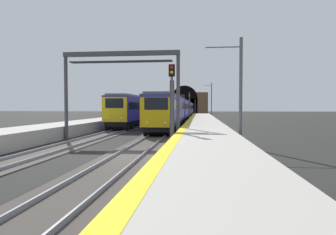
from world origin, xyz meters
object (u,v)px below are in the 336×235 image
at_px(train_adjacent_platform, 158,108).
at_px(catenary_mast_near, 211,100).
at_px(catenary_mast_far, 240,91).
at_px(railway_signal_mid, 189,104).
at_px(overhead_signal_gantry, 121,72).
at_px(railway_signal_far, 195,105).
at_px(railway_signal_near, 172,100).
at_px(train_main_approaching, 183,109).

relative_size(train_adjacent_platform, catenary_mast_near, 7.74).
bearing_deg(catenary_mast_far, railway_signal_mid, 8.20).
relative_size(railway_signal_mid, overhead_signal_gantry, 0.55).
bearing_deg(railway_signal_far, catenary_mast_far, 2.79).
xyz_separation_m(railway_signal_near, railway_signal_mid, (31.41, -0.00, 0.01)).
xyz_separation_m(catenary_mast_near, catenary_mast_far, (-48.46, 0.02, -0.47)).
bearing_deg(railway_signal_far, train_adjacent_platform, -8.33).
xyz_separation_m(train_adjacent_platform, catenary_mast_far, (-41.73, -11.27, 1.34)).
height_order(train_main_approaching, railway_signal_near, railway_signal_near).
height_order(railway_signal_mid, catenary_mast_near, catenary_mast_near).
distance_m(railway_signal_near, overhead_signal_gantry, 6.56).
bearing_deg(catenary_mast_far, catenary_mast_near, -0.03).
distance_m(railway_signal_mid, catenary_mast_far, 30.42).
xyz_separation_m(railway_signal_near, catenary_mast_far, (1.31, -4.34, 0.60)).
bearing_deg(catenary_mast_far, railway_signal_near, 106.78).
xyz_separation_m(railway_signal_far, catenary_mast_far, (-89.09, -4.34, 0.45)).
xyz_separation_m(train_main_approaching, railway_signal_far, (46.02, -1.91, 1.00)).
distance_m(train_adjacent_platform, railway_signal_near, 43.60).
bearing_deg(catenary_mast_far, train_main_approaching, 8.26).
bearing_deg(railway_signal_far, overhead_signal_gantry, -2.94).
height_order(overhead_signal_gantry, catenary_mast_far, catenary_mast_far).
bearing_deg(railway_signal_near, railway_signal_far, -180.00).
bearing_deg(railway_signal_near, train_adjacent_platform, -170.85).
height_order(train_adjacent_platform, overhead_signal_gantry, overhead_signal_gantry).
xyz_separation_m(train_main_approaching, overhead_signal_gantry, (-40.09, 2.51, 3.08)).
bearing_deg(catenary_mast_near, overhead_signal_gantry, 169.06).
xyz_separation_m(train_main_approaching, train_adjacent_platform, (-1.34, 5.02, 0.10)).
bearing_deg(overhead_signal_gantry, railway_signal_near, -134.17).
height_order(railway_signal_far, catenary_mast_far, catenary_mast_far).
height_order(train_main_approaching, overhead_signal_gantry, overhead_signal_gantry).
relative_size(catenary_mast_near, catenary_mast_far, 1.14).
relative_size(railway_signal_near, catenary_mast_near, 0.65).
bearing_deg(railway_signal_far, railway_signal_near, 0.00).
height_order(train_adjacent_platform, railway_signal_near, railway_signal_near).
relative_size(railway_signal_near, catenary_mast_far, 0.74).
bearing_deg(overhead_signal_gantry, railway_signal_mid, -9.27).
distance_m(railway_signal_mid, railway_signal_far, 58.99).
relative_size(train_main_approaching, railway_signal_far, 14.34).
bearing_deg(railway_signal_mid, catenary_mast_near, 166.62).
distance_m(train_main_approaching, train_adjacent_platform, 5.20).
height_order(railway_signal_near, railway_signal_far, railway_signal_far).
distance_m(train_adjacent_platform, catenary_mast_near, 13.27).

